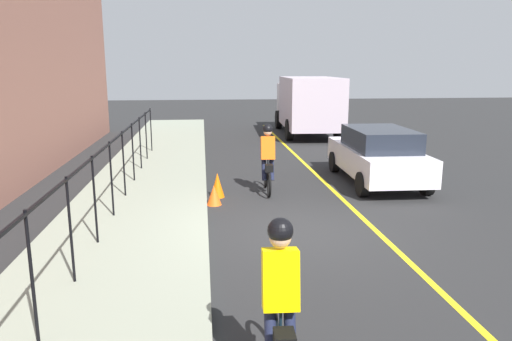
{
  "coord_description": "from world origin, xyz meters",
  "views": [
    {
      "loc": [
        -9.18,
        1.85,
        3.27
      ],
      "look_at": [
        1.28,
        0.7,
        1.0
      ],
      "focal_mm": 33.88,
      "sensor_mm": 36.0,
      "label": 1
    }
  ],
  "objects_px": {
    "cyclist_follow": "(280,305)",
    "box_truck_background": "(308,103)",
    "patrol_sedan": "(377,154)",
    "cyclist_lead": "(268,159)",
    "traffic_cone_far": "(217,185)",
    "traffic_cone_near": "(214,195)"
  },
  "relations": [
    {
      "from": "cyclist_follow",
      "to": "box_truck_background",
      "type": "xyz_separation_m",
      "value": [
        18.69,
        -4.33,
        0.64
      ]
    },
    {
      "from": "patrol_sedan",
      "to": "traffic_cone_near",
      "type": "xyz_separation_m",
      "value": [
        -1.78,
        4.69,
        -0.58
      ]
    },
    {
      "from": "cyclist_follow",
      "to": "box_truck_background",
      "type": "bearing_deg",
      "value": -10.59
    },
    {
      "from": "traffic_cone_near",
      "to": "patrol_sedan",
      "type": "bearing_deg",
      "value": -69.25
    },
    {
      "from": "box_truck_background",
      "to": "traffic_cone_near",
      "type": "bearing_deg",
      "value": 160.22
    },
    {
      "from": "box_truck_background",
      "to": "traffic_cone_near",
      "type": "distance_m",
      "value": 12.86
    },
    {
      "from": "patrol_sedan",
      "to": "traffic_cone_far",
      "type": "height_order",
      "value": "patrol_sedan"
    },
    {
      "from": "cyclist_follow",
      "to": "box_truck_background",
      "type": "height_order",
      "value": "box_truck_background"
    },
    {
      "from": "cyclist_follow",
      "to": "traffic_cone_far",
      "type": "height_order",
      "value": "cyclist_follow"
    },
    {
      "from": "patrol_sedan",
      "to": "cyclist_follow",
      "type": "bearing_deg",
      "value": 155.66
    },
    {
      "from": "cyclist_follow",
      "to": "traffic_cone_far",
      "type": "bearing_deg",
      "value": 5.5
    },
    {
      "from": "patrol_sedan",
      "to": "traffic_cone_near",
      "type": "relative_size",
      "value": 9.11
    },
    {
      "from": "traffic_cone_far",
      "to": "cyclist_follow",
      "type": "bearing_deg",
      "value": -176.96
    },
    {
      "from": "cyclist_lead",
      "to": "patrol_sedan",
      "type": "distance_m",
      "value": 3.35
    },
    {
      "from": "cyclist_lead",
      "to": "traffic_cone_far",
      "type": "relative_size",
      "value": 2.88
    },
    {
      "from": "cyclist_follow",
      "to": "box_truck_background",
      "type": "distance_m",
      "value": 19.19
    },
    {
      "from": "box_truck_background",
      "to": "traffic_cone_far",
      "type": "distance_m",
      "value": 12.17
    },
    {
      "from": "cyclist_lead",
      "to": "traffic_cone_far",
      "type": "bearing_deg",
      "value": 104.88
    },
    {
      "from": "patrol_sedan",
      "to": "box_truck_background",
      "type": "xyz_separation_m",
      "value": [
        10.06,
        -0.15,
        0.73
      ]
    },
    {
      "from": "cyclist_lead",
      "to": "traffic_cone_far",
      "type": "height_order",
      "value": "cyclist_lead"
    },
    {
      "from": "cyclist_follow",
      "to": "traffic_cone_far",
      "type": "relative_size",
      "value": 2.88
    },
    {
      "from": "cyclist_lead",
      "to": "patrol_sedan",
      "type": "height_order",
      "value": "cyclist_lead"
    }
  ]
}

